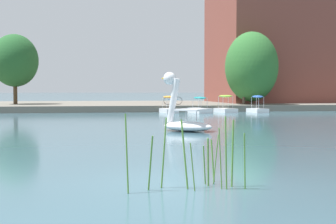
{
  "coord_description": "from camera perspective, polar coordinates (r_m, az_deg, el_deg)",
  "views": [
    {
      "loc": [
        -1.95,
        -9.37,
        1.95
      ],
      "look_at": [
        1.66,
        15.33,
        0.74
      ],
      "focal_mm": 48.85,
      "sensor_mm": 36.0,
      "label": 1
    }
  ],
  "objects": [
    {
      "name": "person_on_path",
      "position": [
        43.77,
        9.44,
        2.23
      ],
      "size": [
        0.28,
        0.29,
        1.81
      ],
      "color": "#47382D",
      "rests_on": "shore_bank_far"
    },
    {
      "name": "bicycle_parked",
      "position": [
        42.72,
        0.62,
        1.42
      ],
      "size": [
        1.77,
        0.07,
        0.76
      ],
      "color": "black",
      "rests_on": "shore_bank_far"
    },
    {
      "name": "pedal_boat_teal",
      "position": [
        38.89,
        4.01,
        0.5
      ],
      "size": [
        1.79,
        2.56,
        1.37
      ],
      "color": "white",
      "rests_on": "ground_plane"
    },
    {
      "name": "apartment_block",
      "position": [
        57.02,
        17.87,
        8.99
      ],
      "size": [
        24.22,
        12.88,
        15.39
      ],
      "primitive_type": "cube",
      "rotation": [
        0.0,
        0.0,
        0.05
      ],
      "color": "brown",
      "rests_on": "shore_bank_far"
    },
    {
      "name": "reed_clump_foreground",
      "position": [
        9.12,
        3.51,
        -5.67
      ],
      "size": [
        2.37,
        0.94,
        1.5
      ],
      "color": "#4C7F33",
      "rests_on": "ground_plane"
    },
    {
      "name": "pedal_boat_blue",
      "position": [
        40.2,
        11.1,
        0.53
      ],
      "size": [
        1.53,
        2.08,
        1.47
      ],
      "color": "white",
      "rests_on": "ground_plane"
    },
    {
      "name": "tree_sapling_by_fence",
      "position": [
        47.2,
        -18.57,
        6.1
      ],
      "size": [
        4.95,
        5.14,
        6.81
      ],
      "color": "#4C3823",
      "rests_on": "shore_bank_far"
    },
    {
      "name": "swan_boat",
      "position": [
        21.57,
        2.02,
        -0.62
      ],
      "size": [
        2.76,
        2.58,
        2.81
      ],
      "color": "white",
      "rests_on": "ground_plane"
    },
    {
      "name": "shore_bank_far",
      "position": [
        48.93,
        -6.02,
        0.81
      ],
      "size": [
        155.58,
        18.63,
        0.56
      ],
      "primitive_type": "cube",
      "color": "#6B665B",
      "rests_on": "ground_plane"
    },
    {
      "name": "tree_willow_overhanging",
      "position": [
        44.79,
        10.37,
        5.58
      ],
      "size": [
        5.12,
        5.49,
        6.97
      ],
      "color": "brown",
      "rests_on": "shore_bank_far"
    },
    {
      "name": "ground_plane",
      "position": [
        9.77,
        3.4,
        -8.75
      ],
      "size": [
        623.94,
        623.94,
        0.0
      ],
      "primitive_type": "plane",
      "color": "#385966"
    },
    {
      "name": "pedal_boat_lime",
      "position": [
        39.82,
        7.2,
        0.56
      ],
      "size": [
        1.73,
        2.37,
        1.51
      ],
      "color": "white",
      "rests_on": "ground_plane"
    },
    {
      "name": "pedal_boat_orange",
      "position": [
        38.79,
        0.11,
        0.57
      ],
      "size": [
        1.51,
        2.01,
        1.45
      ],
      "color": "white",
      "rests_on": "ground_plane"
    }
  ]
}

